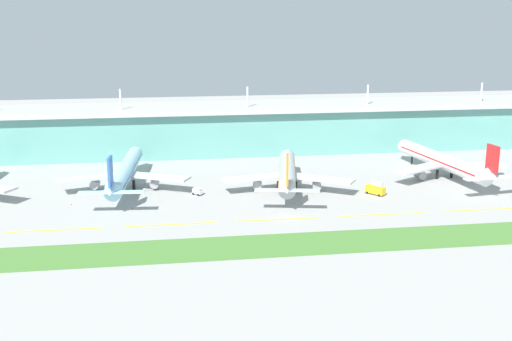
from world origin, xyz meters
TOP-DOWN VIEW (x-y plane):
  - ground_plane at (0.00, 0.00)m, footprint 600.00×600.00m
  - terminal_building at (-0.00, 100.63)m, footprint 288.00×34.00m
  - airliner_near_middle at (-52.47, 42.68)m, footprint 48.61×69.63m
  - airliner_center at (5.93, 32.49)m, footprint 47.86×61.65m
  - airliner_far_middle at (69.75, 41.15)m, footprint 48.31×68.26m
  - taxiway_stripe_west at (-71.00, -0.47)m, footprint 28.00×0.70m
  - taxiway_stripe_mid_west at (-37.00, -0.47)m, footprint 28.00×0.70m
  - taxiway_stripe_centre at (-3.00, -0.47)m, footprint 28.00×0.70m
  - taxiway_stripe_mid_east at (31.00, -0.47)m, footprint 28.00×0.70m
  - taxiway_stripe_east at (65.00, -0.47)m, footprint 28.00×0.70m
  - grass_verge at (0.00, -22.60)m, footprint 300.00×18.00m
  - fuel_truck at (36.00, 21.98)m, footprint 6.42×7.31m
  - baggage_cart at (-26.79, 30.85)m, footprint 3.75×3.88m
  - safety_cone_left_wingtip at (-49.03, 17.47)m, footprint 0.56×0.56m
  - safety_cone_nose_front at (-69.57, 24.69)m, footprint 0.56×0.56m

SIDE VIEW (x-z plane):
  - ground_plane at x=0.00m, z-range 0.00..0.00m
  - taxiway_stripe_west at x=-71.00m, z-range 0.00..0.04m
  - taxiway_stripe_mid_west at x=-37.00m, z-range 0.00..0.04m
  - taxiway_stripe_centre at x=-3.00m, z-range 0.00..0.04m
  - taxiway_stripe_mid_east at x=31.00m, z-range 0.00..0.04m
  - taxiway_stripe_east at x=65.00m, z-range 0.00..0.04m
  - grass_verge at x=0.00m, z-range 0.00..0.10m
  - safety_cone_left_wingtip at x=-49.03m, z-range 0.00..0.70m
  - safety_cone_nose_front at x=-69.57m, z-range 0.00..0.70m
  - baggage_cart at x=-26.79m, z-range 0.02..2.50m
  - fuel_truck at x=36.00m, z-range -0.21..4.74m
  - airliner_center at x=5.93m, z-range -3.00..15.90m
  - airliner_far_middle at x=69.75m, z-range -3.00..15.90m
  - airliner_near_middle at x=-52.47m, z-range -2.99..15.91m
  - terminal_building at x=0.00m, z-range -4.30..26.36m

